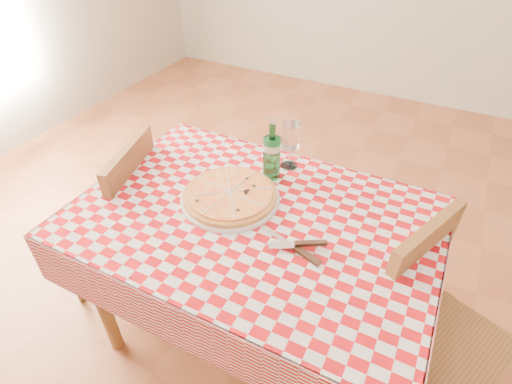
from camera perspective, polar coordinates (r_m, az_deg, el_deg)
dining_table at (r=1.51m, az=-0.37°, el=-6.20°), size 1.20×0.80×0.75m
tablecloth at (r=1.45m, az=-0.38°, el=-3.52°), size 1.30×0.90×0.01m
chair_near at (r=1.62m, az=23.49°, el=-15.71°), size 0.51×0.51×0.86m
chair_far at (r=1.95m, az=-18.53°, el=-2.99°), size 0.48×0.48×0.87m
pizza_plate at (r=1.51m, az=-3.73°, el=-0.35°), size 0.43×0.43×0.05m
water_bottle at (r=1.57m, az=2.27°, el=6.09°), size 0.09×0.09×0.26m
wine_glass at (r=1.65m, az=4.90°, el=6.61°), size 0.09×0.09×0.20m
cutlery at (r=1.32m, az=5.49°, el=-7.57°), size 0.30×0.27×0.03m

